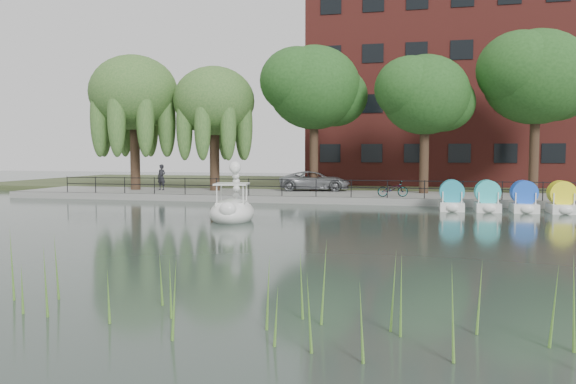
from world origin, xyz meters
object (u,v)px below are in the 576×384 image
(bicycle, at_px, (393,188))
(pedestrian, at_px, (161,175))
(swan_boat, at_px, (232,208))
(minivan, at_px, (315,179))

(bicycle, height_order, pedestrian, pedestrian)
(bicycle, distance_m, swan_boat, 11.45)
(pedestrian, height_order, swan_boat, swan_boat)
(pedestrian, bearing_deg, swan_boat, -39.48)
(pedestrian, bearing_deg, bicycle, 4.66)
(bicycle, xyz_separation_m, swan_boat, (-6.34, -9.53, -0.35))
(bicycle, bearing_deg, swan_boat, 133.68)
(minivan, bearing_deg, bicycle, -137.55)
(minivan, xyz_separation_m, pedestrian, (-10.10, -1.77, 0.24))
(pedestrian, xyz_separation_m, swan_boat, (9.00, -11.89, -0.84))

